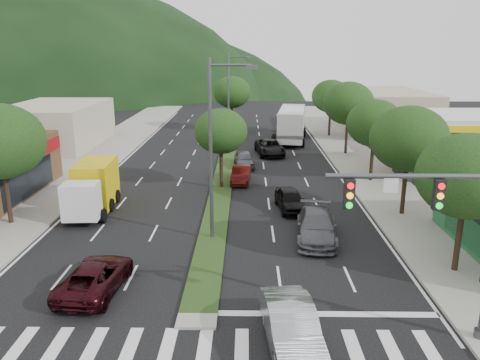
{
  "coord_description": "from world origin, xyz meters",
  "views": [
    {
      "loc": [
        1.95,
        -16.68,
        10.43
      ],
      "look_at": [
        1.55,
        10.72,
        2.7
      ],
      "focal_mm": 35.0,
      "sensor_mm": 36.0,
      "label": 1
    }
  ],
  "objects_px": {
    "sedan_silver": "(291,327)",
    "car_queue_e": "(244,159)",
    "tree_r_b": "(409,139)",
    "tree_med_far": "(232,92)",
    "tree_r_a": "(467,176)",
    "box_truck": "(94,189)",
    "traffic_signal": "(452,223)",
    "tree_r_c": "(375,123)",
    "car_queue_b": "(317,226)",
    "car_queue_f": "(279,139)",
    "tree_r_e": "(331,96)",
    "streetlight_mid": "(230,96)",
    "tree_r_d": "(348,103)",
    "tree_med_near": "(221,131)",
    "suv_maroon": "(95,276)",
    "streetlight_near": "(214,142)",
    "car_queue_d": "(270,147)",
    "motorhome": "(292,124)",
    "tree_l_a": "(0,141)",
    "car_queue_a": "(290,200)",
    "car_queue_c": "(241,174)"
  },
  "relations": [
    {
      "from": "tree_r_b",
      "to": "box_truck",
      "type": "height_order",
      "value": "tree_r_b"
    },
    {
      "from": "sedan_silver",
      "to": "motorhome",
      "type": "bearing_deg",
      "value": 78.7
    },
    {
      "from": "car_queue_b",
      "to": "box_truck",
      "type": "bearing_deg",
      "value": 167.43
    },
    {
      "from": "traffic_signal",
      "to": "tree_r_c",
      "type": "relative_size",
      "value": 1.08
    },
    {
      "from": "motorhome",
      "to": "car_queue_f",
      "type": "bearing_deg",
      "value": -115.66
    },
    {
      "from": "tree_r_e",
      "to": "car_queue_d",
      "type": "height_order",
      "value": "tree_r_e"
    },
    {
      "from": "tree_r_b",
      "to": "tree_l_a",
      "type": "xyz_separation_m",
      "value": [
        -24.5,
        -2.0,
        0.15
      ]
    },
    {
      "from": "box_truck",
      "to": "tree_r_a",
      "type": "bearing_deg",
      "value": 153.39
    },
    {
      "from": "tree_r_d",
      "to": "car_queue_f",
      "type": "distance_m",
      "value": 9.2
    },
    {
      "from": "car_queue_a",
      "to": "tree_med_far",
      "type": "bearing_deg",
      "value": 92.03
    },
    {
      "from": "box_truck",
      "to": "car_queue_d",
      "type": "bearing_deg",
      "value": -129.37
    },
    {
      "from": "tree_med_far",
      "to": "tree_l_a",
      "type": "height_order",
      "value": "tree_l_a"
    },
    {
      "from": "tree_r_c",
      "to": "box_truck",
      "type": "bearing_deg",
      "value": -160.27
    },
    {
      "from": "traffic_signal",
      "to": "sedan_silver",
      "type": "bearing_deg",
      "value": -175.19
    },
    {
      "from": "tree_r_a",
      "to": "tree_med_far",
      "type": "relative_size",
      "value": 0.96
    },
    {
      "from": "car_queue_c",
      "to": "car_queue_d",
      "type": "bearing_deg",
      "value": 78.53
    },
    {
      "from": "car_queue_f",
      "to": "box_truck",
      "type": "distance_m",
      "value": 25.99
    },
    {
      "from": "tree_med_far",
      "to": "tree_r_b",
      "type": "bearing_deg",
      "value": -69.44
    },
    {
      "from": "traffic_signal",
      "to": "car_queue_f",
      "type": "height_order",
      "value": "traffic_signal"
    },
    {
      "from": "car_queue_b",
      "to": "car_queue_f",
      "type": "height_order",
      "value": "car_queue_b"
    },
    {
      "from": "car_queue_a",
      "to": "streetlight_near",
      "type": "bearing_deg",
      "value": -139.91
    },
    {
      "from": "tree_r_e",
      "to": "car_queue_e",
      "type": "bearing_deg",
      "value": -124.09
    },
    {
      "from": "tree_med_near",
      "to": "box_truck",
      "type": "bearing_deg",
      "value": -147.37
    },
    {
      "from": "tree_r_c",
      "to": "tree_r_e",
      "type": "height_order",
      "value": "tree_r_e"
    },
    {
      "from": "car_queue_b",
      "to": "tree_r_d",
      "type": "bearing_deg",
      "value": 80.58
    },
    {
      "from": "motorhome",
      "to": "traffic_signal",
      "type": "bearing_deg",
      "value": -79.4
    },
    {
      "from": "tree_r_e",
      "to": "motorhome",
      "type": "bearing_deg",
      "value": -149.61
    },
    {
      "from": "tree_r_b",
      "to": "tree_med_far",
      "type": "bearing_deg",
      "value": 110.56
    },
    {
      "from": "suv_maroon",
      "to": "car_queue_e",
      "type": "xyz_separation_m",
      "value": [
        6.45,
        22.78,
        0.02
      ]
    },
    {
      "from": "traffic_signal",
      "to": "motorhome",
      "type": "bearing_deg",
      "value": 92.79
    },
    {
      "from": "sedan_silver",
      "to": "box_truck",
      "type": "height_order",
      "value": "box_truck"
    },
    {
      "from": "traffic_signal",
      "to": "motorhome",
      "type": "height_order",
      "value": "traffic_signal"
    },
    {
      "from": "car_queue_c",
      "to": "car_queue_f",
      "type": "height_order",
      "value": "car_queue_c"
    },
    {
      "from": "tree_r_d",
      "to": "streetlight_near",
      "type": "height_order",
      "value": "streetlight_near"
    },
    {
      "from": "tree_r_c",
      "to": "car_queue_c",
      "type": "distance_m",
      "value": 11.27
    },
    {
      "from": "car_queue_d",
      "to": "tree_r_e",
      "type": "bearing_deg",
      "value": 45.31
    },
    {
      "from": "tree_r_c",
      "to": "suv_maroon",
      "type": "xyz_separation_m",
      "value": [
        -16.75,
        -18.0,
        -4.07
      ]
    },
    {
      "from": "tree_med_far",
      "to": "car_queue_e",
      "type": "relative_size",
      "value": 1.69
    },
    {
      "from": "tree_med_near",
      "to": "tree_l_a",
      "type": "height_order",
      "value": "tree_l_a"
    },
    {
      "from": "tree_r_d",
      "to": "tree_med_near",
      "type": "xyz_separation_m",
      "value": [
        -12.0,
        -12.0,
        -0.75
      ]
    },
    {
      "from": "tree_r_d",
      "to": "car_queue_b",
      "type": "relative_size",
      "value": 1.35
    },
    {
      "from": "sedan_silver",
      "to": "car_queue_e",
      "type": "height_order",
      "value": "sedan_silver"
    },
    {
      "from": "tree_med_far",
      "to": "streetlight_mid",
      "type": "relative_size",
      "value": 0.69
    },
    {
      "from": "tree_r_a",
      "to": "tree_r_b",
      "type": "bearing_deg",
      "value": 90.0
    },
    {
      "from": "car_queue_d",
      "to": "motorhome",
      "type": "bearing_deg",
      "value": 61.16
    },
    {
      "from": "traffic_signal",
      "to": "streetlight_near",
      "type": "relative_size",
      "value": 0.7
    },
    {
      "from": "streetlight_mid",
      "to": "car_queue_a",
      "type": "relative_size",
      "value": 2.41
    },
    {
      "from": "tree_r_d",
      "to": "tree_l_a",
      "type": "height_order",
      "value": "tree_l_a"
    },
    {
      "from": "tree_med_far",
      "to": "suv_maroon",
      "type": "relative_size",
      "value": 1.42
    },
    {
      "from": "tree_r_b",
      "to": "tree_r_c",
      "type": "height_order",
      "value": "tree_r_b"
    }
  ]
}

